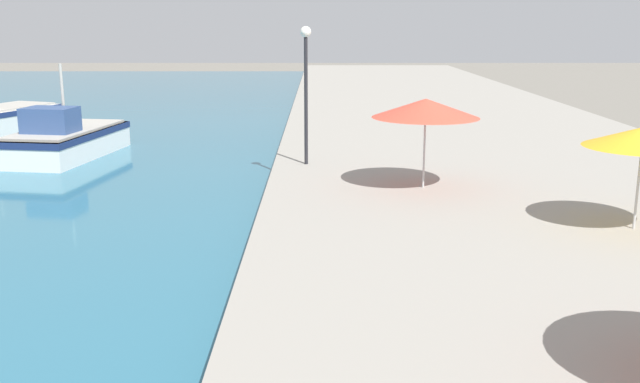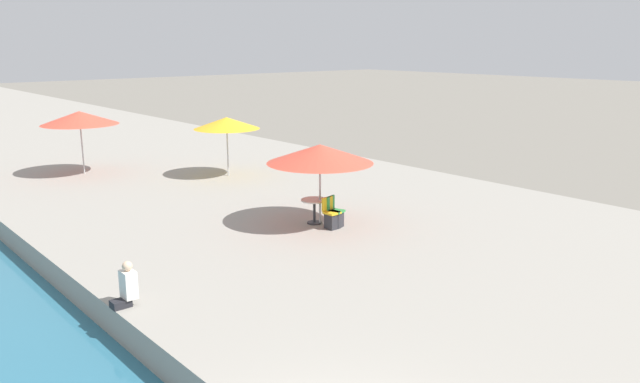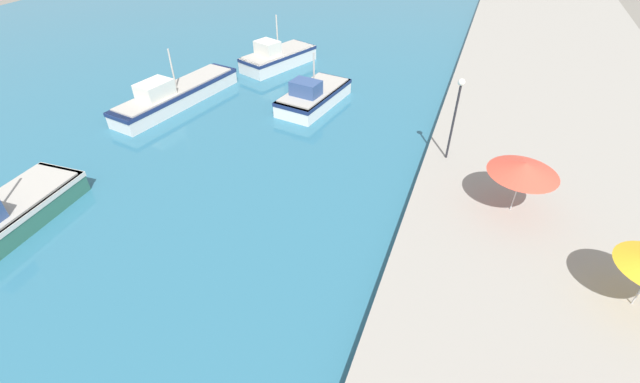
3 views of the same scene
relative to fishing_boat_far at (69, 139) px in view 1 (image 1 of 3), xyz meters
The scene contains 4 objects.
quay_promenade 18.55m from the fishing_boat_far, 25.33° to the left, with size 16.00×90.00×0.71m.
fishing_boat_far is the anchor object (origin of this frame).
cafe_umbrella_striped 15.91m from the fishing_boat_far, 32.18° to the right, with size 3.07×3.07×2.58m.
lamppost 11.40m from the fishing_boat_far, 26.07° to the right, with size 0.36×0.36×4.56m.
Camera 1 is at (1.58, 0.53, 5.37)m, focal length 40.00 mm.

